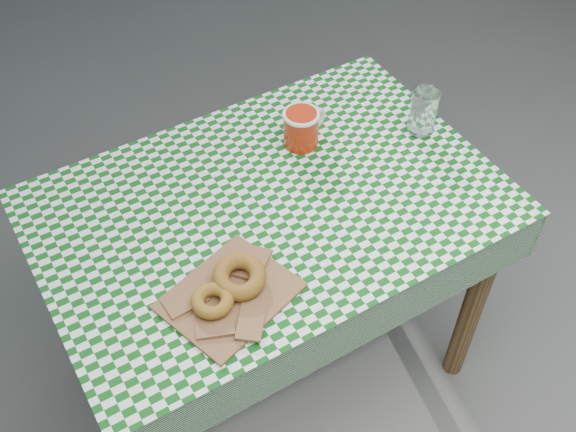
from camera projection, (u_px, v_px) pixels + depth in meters
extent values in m
plane|color=#52514D|center=(232.00, 366.00, 2.20)|extent=(60.00, 60.00, 0.00)
cube|color=#522F1C|center=(272.00, 295.00, 1.93)|extent=(1.09, 0.73, 0.75)
cube|color=#0B4C12|center=(270.00, 203.00, 1.65)|extent=(1.11, 0.75, 0.01)
cube|color=brown|center=(230.00, 295.00, 1.46)|extent=(0.32, 0.28, 0.01)
torus|color=olive|center=(212.00, 301.00, 1.42)|extent=(0.09, 0.09, 0.03)
torus|color=brown|center=(239.00, 277.00, 1.46)|extent=(0.14, 0.14, 0.04)
cylinder|color=white|center=(423.00, 112.00, 1.78)|extent=(0.09, 0.09, 0.13)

